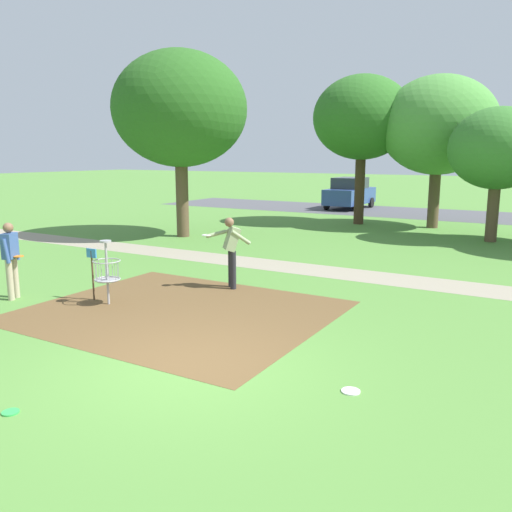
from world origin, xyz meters
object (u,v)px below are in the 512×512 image
(tree_mid_center, at_px, (180,110))
(frisbee_mid_grass, at_px, (11,412))
(player_throwing, at_px, (231,248))
(frisbee_near_basket, at_px, (351,391))
(player_foreground_watching, at_px, (11,256))
(disc_golf_basket, at_px, (105,270))
(parked_car_leftmost, at_px, (350,193))
(tree_far_left, at_px, (498,149))
(tree_mid_left, at_px, (438,126))
(tree_near_left, at_px, (362,118))

(tree_mid_center, bearing_deg, frisbee_mid_grass, -60.43)
(player_throwing, bearing_deg, frisbee_near_basket, -41.40)
(player_foreground_watching, bearing_deg, disc_golf_basket, 19.87)
(player_foreground_watching, relative_size, player_throwing, 1.00)
(parked_car_leftmost, bearing_deg, tree_mid_center, -97.35)
(frisbee_near_basket, xyz_separation_m, tree_far_left, (0.02, 14.64, 3.36))
(tree_mid_left, bearing_deg, frisbee_near_basket, -81.28)
(parked_car_leftmost, bearing_deg, frisbee_near_basket, -69.52)
(disc_golf_basket, height_order, player_foreground_watching, player_foreground_watching)
(disc_golf_basket, bearing_deg, tree_far_left, 65.25)
(tree_mid_left, relative_size, parked_car_leftmost, 1.54)
(player_foreground_watching, height_order, tree_far_left, tree_far_left)
(player_throwing, xyz_separation_m, tree_mid_center, (-6.10, 5.91, 3.85))
(tree_mid_center, bearing_deg, tree_mid_left, 43.76)
(tree_near_left, relative_size, tree_far_left, 1.37)
(player_throwing, relative_size, frisbee_near_basket, 6.65)
(player_throwing, relative_size, tree_mid_center, 0.24)
(player_foreground_watching, height_order, parked_car_leftmost, parked_car_leftmost)
(tree_mid_center, bearing_deg, player_throwing, -44.12)
(tree_mid_center, relative_size, parked_car_leftmost, 1.66)
(player_foreground_watching, height_order, frisbee_near_basket, player_foreground_watching)
(player_foreground_watching, relative_size, frisbee_near_basket, 6.65)
(disc_golf_basket, distance_m, tree_mid_left, 16.74)
(disc_golf_basket, distance_m, parked_car_leftmost, 22.33)
(disc_golf_basket, bearing_deg, tree_near_left, 89.54)
(frisbee_near_basket, relative_size, tree_far_left, 0.05)
(tree_near_left, height_order, parked_car_leftmost, tree_near_left)
(player_throwing, height_order, tree_mid_center, tree_mid_center)
(tree_near_left, xyz_separation_m, parked_car_leftmost, (-2.88, 6.55, -3.86))
(tree_near_left, bearing_deg, player_throwing, -83.69)
(frisbee_near_basket, bearing_deg, player_foreground_watching, 175.16)
(frisbee_near_basket, relative_size, frisbee_mid_grass, 1.21)
(player_foreground_watching, height_order, player_throwing, same)
(tree_far_left, bearing_deg, player_throwing, -112.88)
(player_foreground_watching, relative_size, frisbee_mid_grass, 8.07)
(player_foreground_watching, bearing_deg, player_throwing, 41.73)
(tree_mid_center, bearing_deg, parked_car_leftmost, 82.65)
(parked_car_leftmost, bearing_deg, player_throwing, -77.58)
(tree_far_left, bearing_deg, player_foreground_watching, -120.35)
(player_throwing, height_order, tree_mid_left, tree_mid_left)
(tree_near_left, xyz_separation_m, tree_mid_left, (3.26, 0.39, -0.40))
(frisbee_near_basket, bearing_deg, frisbee_mid_grass, -141.92)
(tree_mid_left, bearing_deg, tree_far_left, -46.05)
(frisbee_near_basket, bearing_deg, tree_mid_center, 137.00)
(frisbee_mid_grass, height_order, parked_car_leftmost, parked_car_leftmost)
(player_throwing, bearing_deg, tree_far_left, 67.12)
(player_throwing, height_order, frisbee_near_basket, player_throwing)
(frisbee_mid_grass, distance_m, tree_mid_left, 20.62)
(tree_near_left, bearing_deg, frisbee_mid_grass, -82.84)
(disc_golf_basket, distance_m, player_throwing, 2.97)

